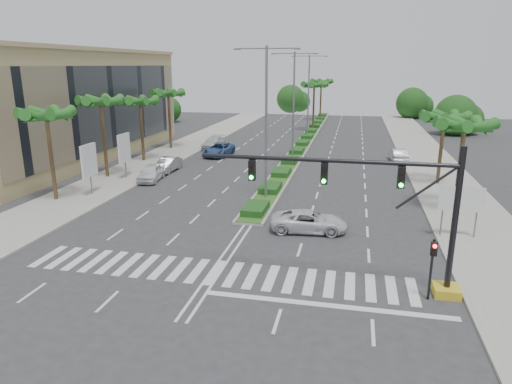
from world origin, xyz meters
TOP-DOWN VIEW (x-y plane):
  - ground at (0.00, 0.00)m, footprint 160.00×160.00m
  - footpath_right at (15.20, 20.00)m, footprint 6.00×120.00m
  - footpath_left at (-15.20, 20.00)m, footprint 6.00×120.00m
  - median at (0.00, 45.00)m, footprint 2.20×75.00m
  - median_grass at (0.00, 45.00)m, footprint 1.80×75.00m
  - building at (-26.00, 26.00)m, footprint 12.00×36.00m
  - signal_gantry at (9.27, -0.00)m, footprint 12.60×1.20m
  - pedestrian_signal at (10.60, -0.68)m, footprint 0.28×0.36m
  - direction_sign at (13.50, 7.99)m, footprint 2.70×0.11m
  - billboard_near at (-14.50, 12.00)m, footprint 0.18×2.10m
  - billboard_far at (-14.50, 18.00)m, footprint 0.18×2.10m
  - palm_left_near at (-16.50, 10.00)m, footprint 4.57×4.68m
  - palm_left_mid at (-16.50, 18.00)m, footprint 4.57×4.68m
  - palm_left_far at (-16.50, 26.00)m, footprint 4.57×4.68m
  - palm_left_end at (-16.50, 34.00)m, footprint 4.57×4.68m
  - palm_right_near at (14.50, 14.00)m, footprint 4.57×4.68m
  - palm_right_far at (14.50, 22.00)m, footprint 4.57×4.68m
  - palm_median_a at (0.00, 55.00)m, footprint 4.57×4.68m
  - palm_median_b at (0.00, 70.00)m, footprint 4.57×4.68m
  - streetlight_near at (0.00, 14.00)m, footprint 5.10×0.25m
  - streetlight_mid at (0.00, 30.00)m, footprint 5.10×0.25m
  - streetlight_far at (0.00, 46.00)m, footprint 5.10×0.25m
  - car_parked_a at (-11.80, 17.79)m, footprint 2.40×4.70m
  - car_parked_b at (-11.80, 21.71)m, footprint 1.67×4.42m
  - car_parked_c at (-9.04, 30.88)m, footprint 2.85×5.68m
  - car_parked_d at (-11.25, 35.75)m, footprint 2.14×5.16m
  - car_crossing at (4.20, 7.28)m, footprint 5.17×2.73m
  - car_right at (11.80, 31.92)m, footprint 1.96×4.66m

SIDE VIEW (x-z plane):
  - ground at x=0.00m, z-range 0.00..0.00m
  - footpath_right at x=15.20m, z-range 0.00..0.15m
  - footpath_left at x=-15.20m, z-range 0.00..0.15m
  - median at x=0.00m, z-range 0.00..0.20m
  - median_grass at x=0.00m, z-range 0.20..0.24m
  - car_crossing at x=4.20m, z-range 0.00..1.39m
  - car_parked_b at x=-11.80m, z-range 0.00..1.44m
  - car_parked_d at x=-11.25m, z-range 0.00..1.49m
  - car_right at x=11.80m, z-range 0.00..1.50m
  - car_parked_a at x=-11.80m, z-range 0.00..1.53m
  - car_parked_c at x=-9.04m, z-range 0.00..1.54m
  - pedestrian_signal at x=10.60m, z-range 0.54..3.54m
  - direction_sign at x=13.50m, z-range 0.75..4.15m
  - billboard_near at x=-14.50m, z-range 0.79..5.14m
  - billboard_far at x=-14.50m, z-range 0.79..5.14m
  - signal_gantry at x=9.27m, z-range -0.14..7.06m
  - palm_right_far at x=14.50m, z-range 2.54..9.29m
  - building at x=-26.00m, z-range 0.00..12.00m
  - palm_right_near at x=14.50m, z-range 2.68..9.73m
  - palm_left_far at x=-16.50m, z-range 2.82..10.17m
  - palm_left_near at x=-16.50m, z-range 2.91..10.46m
  - streetlight_near at x=0.00m, z-range 0.81..12.81m
  - streetlight_mid at x=0.00m, z-range 0.81..12.81m
  - streetlight_far at x=0.00m, z-range 0.81..12.81m
  - palm_left_end at x=-16.50m, z-range 3.01..10.76m
  - palm_left_mid at x=-16.50m, z-range 3.10..11.05m
  - palm_median_a at x=0.00m, z-range 3.15..11.20m
  - palm_median_b at x=0.00m, z-range 3.15..11.20m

